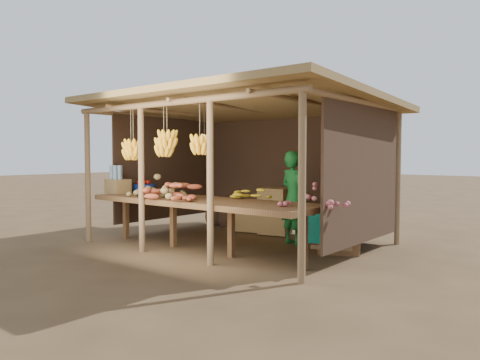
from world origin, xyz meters
The scene contains 13 objects.
ground centered at (0.00, 0.00, 0.00)m, with size 60.00×60.00×0.00m, color brown.
stall_structure centered at (-0.03, -0.03, 1.91)m, with size 4.70×3.50×2.43m.
counter centered at (0.00, -0.95, 0.74)m, with size 3.90×1.05×0.80m.
potato_heap centered at (-0.72, -1.08, 0.98)m, with size 1.00×0.60×0.37m, color #97824E, non-canonical shape.
sweet_potato_heap centered at (-0.28, -1.23, 0.98)m, with size 0.96×0.58×0.36m, color #AA4A2B, non-canonical shape.
onion_heap centered at (1.90, -0.86, 0.98)m, with size 0.75×0.45×0.35m, color #BE5C61, non-canonical shape.
banana_pile centered at (0.62, -0.56, 0.97)m, with size 0.55×0.33×0.35m, color gold, non-canonical shape.
tomato_basin centered at (-1.77, -0.56, 0.89)m, with size 0.40×0.40×0.21m.
bottle_box centered at (-1.90, -1.04, 0.99)m, with size 0.41×0.34×0.49m.
vendor centered at (0.78, 0.43, 0.77)m, with size 0.56×0.37×1.53m, color #176A29.
tarp_crate centered at (1.66, 0.32, 0.33)m, with size 0.83×0.78×0.79m.
carton_stack centered at (-0.16, 0.99, 0.37)m, with size 1.17×0.51×0.84m.
burlap_sacks centered at (-1.48, 1.20, 0.22)m, with size 0.72×0.38×0.51m.
Camera 1 is at (4.85, -6.05, 1.46)m, focal length 35.00 mm.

